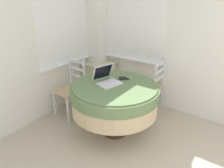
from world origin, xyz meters
The scene contains 8 objects.
corner_room_shell centered at (1.40, 1.97, 1.28)m, with size 4.62×4.92×2.55m.
round_dining_table centered at (1.23, 1.85, 0.58)m, with size 1.20×1.20×0.76m.
laptop centered at (1.23, 1.97, 0.81)m, with size 0.38×0.39×0.24m.
computer_mouse centered at (1.44, 1.87, 0.78)m, with size 0.06×0.09×0.05m.
cell_phone centered at (1.51, 1.86, 0.76)m, with size 0.09×0.13×0.01m.
dining_chair_near_back_window centered at (1.30, 2.75, 0.44)m, with size 0.46×0.42×0.92m.
dining_chair_near_right_window centered at (2.13, 1.74, 0.44)m, with size 0.40×0.45×0.92m.
corner_cabinet centered at (2.08, 2.78, 0.33)m, with size 0.49×0.50×0.67m.
Camera 1 is at (-0.97, 0.34, 1.93)m, focal length 35.00 mm.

